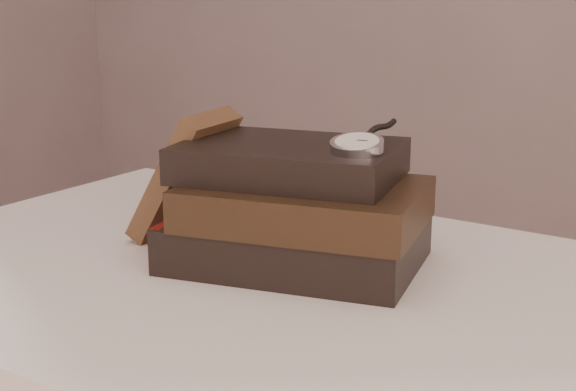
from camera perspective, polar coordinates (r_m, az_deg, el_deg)
The scene contains 5 objects.
table at distance 0.91m, azimuth 1.10°, elevation -11.22°, with size 1.00×0.60×0.75m.
book_stack at distance 0.91m, azimuth 0.61°, elevation -0.94°, with size 0.30×0.24×0.13m.
journal at distance 1.01m, azimuth -6.89°, elevation 1.37°, with size 0.02×0.10×0.16m, color #3D2617.
pocket_watch at distance 0.87m, azimuth 4.75°, elevation 3.48°, with size 0.07×0.16×0.02m.
eyeglasses at distance 1.02m, azimuth -2.69°, elevation 1.51°, with size 0.14×0.15×0.05m.
Camera 1 is at (0.45, -0.34, 1.06)m, focal length 53.44 mm.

